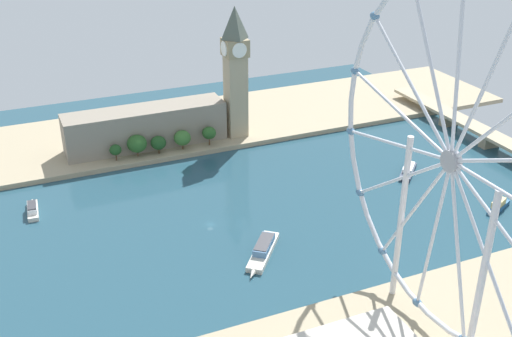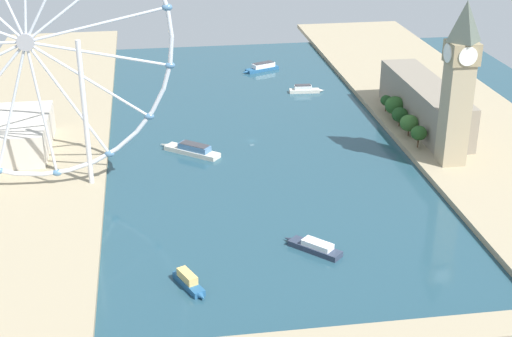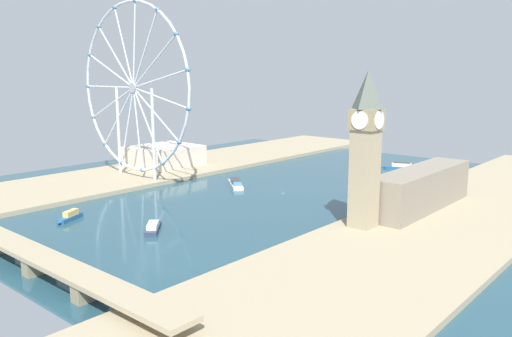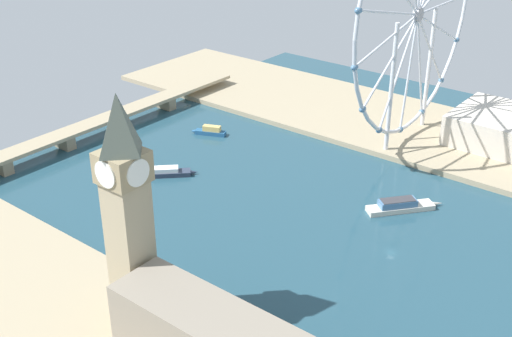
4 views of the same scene
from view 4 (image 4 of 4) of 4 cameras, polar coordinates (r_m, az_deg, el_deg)
ground_plane at (r=283.27m, az=11.60°, el=-7.12°), size 417.37×417.37×0.00m
riverbank_right at (r=385.33m, az=20.32°, el=1.36°), size 90.00×520.00×3.00m
clock_tower at (r=222.17m, az=-11.14°, el=-3.23°), size 15.12×15.12×82.61m
ferris_wheel at (r=365.36m, az=13.82°, el=12.70°), size 131.16×3.20×134.86m
riverside_hall at (r=390.73m, az=20.97°, el=3.19°), size 50.02×57.10×16.93m
river_bridge at (r=393.01m, az=-13.99°, el=3.62°), size 229.37×13.38×9.08m
tour_boat_0 at (r=387.01m, az=-4.01°, el=3.25°), size 11.86×20.82×5.66m
tour_boat_2 at (r=341.13m, az=-7.57°, el=-0.32°), size 21.97×22.18×4.69m
tour_boat_4 at (r=313.73m, az=12.41°, el=-3.17°), size 32.21×27.32×5.92m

